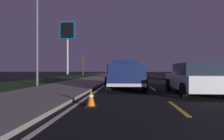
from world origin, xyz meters
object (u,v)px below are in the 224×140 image
(sedan_black, at_px, (187,73))
(street_light_near, at_px, (41,19))
(pickup_truck, at_px, (125,73))
(sedan_white, at_px, (194,79))
(bare_tree_far, at_px, (83,64))
(gas_price_sign, at_px, (67,36))
(traffic_cone_near, at_px, (91,98))
(sedan_silver, at_px, (126,73))

(sedan_black, distance_m, street_light_near, 16.78)
(pickup_truck, xyz_separation_m, sedan_white, (-2.50, -3.42, -0.20))
(bare_tree_far, bearing_deg, gas_price_sign, -172.14)
(gas_price_sign, xyz_separation_m, traffic_cone_near, (-16.13, -6.05, -5.03))
(pickup_truck, relative_size, bare_tree_far, 1.23)
(sedan_black, xyz_separation_m, bare_tree_far, (17.79, 16.74, 1.58))
(bare_tree_far, bearing_deg, sedan_silver, -142.79)
(sedan_black, height_order, gas_price_sign, gas_price_sign)
(sedan_white, bearing_deg, traffic_cone_near, 127.76)
(sedan_white, relative_size, bare_tree_far, 0.99)
(sedan_black, xyz_separation_m, street_light_near, (-9.11, 13.45, 4.22))
(bare_tree_far, bearing_deg, traffic_cone_near, -165.99)
(pickup_truck, distance_m, gas_price_sign, 13.13)
(sedan_silver, distance_m, gas_price_sign, 10.09)
(sedan_white, height_order, gas_price_sign, gas_price_sign)
(gas_price_sign, bearing_deg, street_light_near, -174.86)
(sedan_white, distance_m, sedan_black, 13.59)
(gas_price_sign, height_order, traffic_cone_near, gas_price_sign)
(street_light_near, relative_size, bare_tree_far, 1.87)
(sedan_black, bearing_deg, bare_tree_far, 43.27)
(sedan_silver, bearing_deg, street_light_near, 156.70)
(sedan_black, bearing_deg, traffic_cone_near, 153.73)
(bare_tree_far, bearing_deg, pickup_truck, -161.23)
(sedan_black, bearing_deg, street_light_near, 124.13)
(sedan_white, bearing_deg, sedan_black, -15.72)
(sedan_silver, height_order, traffic_cone_near, sedan_silver)
(sedan_silver, bearing_deg, traffic_cone_near, 177.57)
(sedan_silver, relative_size, traffic_cone_near, 7.63)
(traffic_cone_near, bearing_deg, sedan_silver, -2.43)
(sedan_black, relative_size, street_light_near, 0.53)
(pickup_truck, distance_m, bare_tree_far, 29.99)
(sedan_white, bearing_deg, bare_tree_far, 22.94)
(pickup_truck, xyz_separation_m, sedan_silver, (15.86, 0.14, -0.20))
(pickup_truck, xyz_separation_m, traffic_cone_near, (-5.98, 1.07, -0.70))
(pickup_truck, bearing_deg, bare_tree_far, 18.77)
(sedan_silver, relative_size, street_light_near, 0.53)
(sedan_white, xyz_separation_m, bare_tree_far, (30.87, 13.06, 1.58))
(gas_price_sign, bearing_deg, pickup_truck, -144.93)
(sedan_silver, xyz_separation_m, traffic_cone_near, (-21.84, 0.93, -0.50))
(sedan_silver, height_order, sedan_black, same)
(pickup_truck, distance_m, sedan_white, 4.24)
(sedan_black, distance_m, traffic_cone_near, 18.47)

